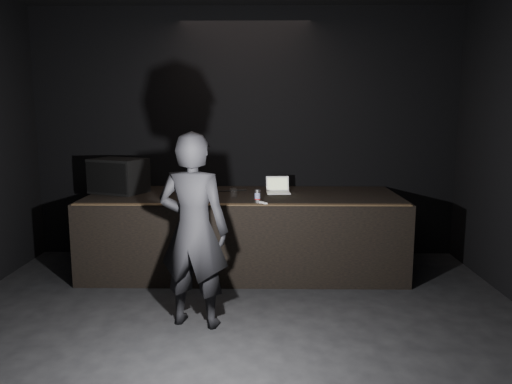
{
  "coord_description": "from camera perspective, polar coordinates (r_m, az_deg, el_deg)",
  "views": [
    {
      "loc": [
        0.25,
        -3.63,
        2.07
      ],
      "look_at": [
        0.17,
        2.3,
        1.11
      ],
      "focal_mm": 35.0,
      "sensor_mm": 36.0,
      "label": 1
    }
  ],
  "objects": [
    {
      "name": "stage_riser",
      "position": [
        6.56,
        -1.41,
        -4.63
      ],
      "size": [
        4.0,
        1.5,
        1.0
      ],
      "primitive_type": "cube",
      "color": "black",
      "rests_on": "ground"
    },
    {
      "name": "riser_lip",
      "position": [
        5.76,
        -1.7,
        -1.43
      ],
      "size": [
        3.92,
        0.1,
        0.01
      ],
      "primitive_type": "cube",
      "color": "brown",
      "rests_on": "stage_riser"
    },
    {
      "name": "laptop",
      "position": [
        6.61,
        2.52,
        0.39
      ],
      "size": [
        0.32,
        0.29,
        0.21
      ],
      "rotation": [
        0.0,
        0.0,
        0.06
      ],
      "color": "silver",
      "rests_on": "stage_riser"
    },
    {
      "name": "cable",
      "position": [
        6.71,
        -4.41,
        0.09
      ],
      "size": [
        0.77,
        0.23,
        0.02
      ],
      "primitive_type": "cylinder",
      "rotation": [
        0.0,
        1.57,
        0.27
      ],
      "color": "black",
      "rests_on": "stage_riser"
    },
    {
      "name": "stage_monitor",
      "position": [
        6.84,
        -15.47,
        1.8
      ],
      "size": [
        0.81,
        0.71,
        0.45
      ],
      "rotation": [
        0.0,
        0.0,
        -0.4
      ],
      "color": "black",
      "rests_on": "stage_riser"
    },
    {
      "name": "room_walls",
      "position": [
        3.64,
        -3.19,
        8.44
      ],
      "size": [
        6.1,
        7.1,
        3.52
      ],
      "color": "black",
      "rests_on": "ground"
    },
    {
      "name": "ground",
      "position": [
        4.19,
        -2.92,
        -20.42
      ],
      "size": [
        7.0,
        7.0,
        0.0
      ],
      "primitive_type": "plane",
      "color": "black",
      "rests_on": "ground"
    },
    {
      "name": "person",
      "position": [
        4.82,
        -7.15,
        -4.37
      ],
      "size": [
        0.77,
        0.59,
        1.89
      ],
      "primitive_type": "imported",
      "rotation": [
        0.0,
        0.0,
        2.93
      ],
      "color": "black",
      "rests_on": "ground"
    },
    {
      "name": "plastic_cup",
      "position": [
        6.28,
        -2.57,
        -0.07
      ],
      "size": [
        0.09,
        0.09,
        0.11
      ],
      "primitive_type": "cylinder",
      "color": "white",
      "rests_on": "stage_riser"
    },
    {
      "name": "beer_can",
      "position": [
        5.89,
        0.17,
        -0.48
      ],
      "size": [
        0.07,
        0.07,
        0.16
      ],
      "color": "silver",
      "rests_on": "stage_riser"
    },
    {
      "name": "wii_remote",
      "position": [
        5.8,
        0.81,
        -1.27
      ],
      "size": [
        0.1,
        0.13,
        0.03
      ],
      "primitive_type": "cube",
      "rotation": [
        0.0,
        0.0,
        0.56
      ],
      "color": "white",
      "rests_on": "stage_riser"
    }
  ]
}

